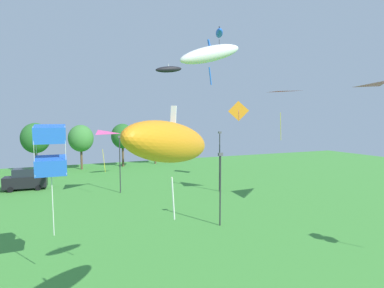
% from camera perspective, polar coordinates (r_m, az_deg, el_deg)
% --- Properties ---
extents(kite_flying_0, '(3.05, 2.83, 3.98)m').
position_cam_1_polar(kite_flying_0, '(34.56, -17.41, 0.96)').
color(kite_flying_0, '#E54C93').
extents(kite_flying_1, '(2.61, 0.74, 1.71)m').
position_cam_1_polar(kite_flying_1, '(11.25, 3.52, 16.75)').
color(kite_flying_1, white).
extents(kite_flying_2, '(3.16, 3.41, 3.92)m').
position_cam_1_polar(kite_flying_2, '(30.32, 16.11, 7.63)').
color(kite_flying_2, red).
extents(kite_flying_3, '(3.47, 0.79, 1.25)m').
position_cam_1_polar(kite_flying_3, '(37.96, -4.46, 13.98)').
color(kite_flying_3, black).
extents(kite_flying_4, '(2.45, 1.52, 2.77)m').
position_cam_1_polar(kite_flying_4, '(41.62, 8.85, 6.24)').
color(kite_flying_4, orange).
extents(kite_flying_7, '(2.71, 4.22, 2.69)m').
position_cam_1_polar(kite_flying_7, '(42.54, 5.22, 20.29)').
color(kite_flying_7, blue).
extents(kite_flying_8, '(4.56, 4.85, 3.44)m').
position_cam_1_polar(kite_flying_8, '(8.83, -3.67, 0.24)').
color(kite_flying_8, orange).
extents(kite_flying_9, '(1.46, 1.53, 5.79)m').
position_cam_1_polar(kite_flying_9, '(16.63, -25.34, -1.02)').
color(kite_flying_9, blue).
extents(kite_flying_10, '(4.34, 4.27, 0.27)m').
position_cam_1_polar(kite_flying_10, '(30.02, 27.91, 7.11)').
color(kite_flying_10, '#E54C93').
extents(parked_car_second_from_left, '(4.77, 2.19, 2.59)m').
position_cam_1_polar(parked_car_second_from_left, '(41.32, -29.15, -5.92)').
color(parked_car_second_from_left, black).
rests_on(parked_car_second_from_left, ground).
extents(light_post_0, '(0.36, 0.20, 5.85)m').
position_cam_1_polar(light_post_0, '(24.01, 5.41, -7.69)').
color(light_post_0, '#2D2D33').
rests_on(light_post_0, ground).
extents(light_post_1, '(0.36, 0.20, 6.60)m').
position_cam_1_polar(light_post_1, '(35.33, -13.58, -3.16)').
color(light_post_1, '#2D2D33').
rests_on(light_post_1, ground).
extents(light_post_2, '(0.36, 0.20, 7.06)m').
position_cam_1_polar(light_post_2, '(35.15, 5.28, -2.69)').
color(light_post_2, '#2D2D33').
rests_on(light_post_2, ground).
extents(treeline_tree_2, '(4.46, 4.46, 7.88)m').
position_cam_1_polar(treeline_tree_2, '(54.54, -27.65, 0.98)').
color(treeline_tree_2, brown).
rests_on(treeline_tree_2, ground).
extents(treeline_tree_3, '(4.10, 4.10, 7.52)m').
position_cam_1_polar(treeline_tree_3, '(53.59, -20.40, 1.00)').
color(treeline_tree_3, brown).
rests_on(treeline_tree_3, ground).
extents(treeline_tree_4, '(4.00, 4.00, 7.67)m').
position_cam_1_polar(treeline_tree_4, '(54.75, -13.09, 1.45)').
color(treeline_tree_4, brown).
rests_on(treeline_tree_4, ground).
extents(treeline_tree_5, '(4.00, 4.00, 7.36)m').
position_cam_1_polar(treeline_tree_5, '(57.23, -7.04, 1.38)').
color(treeline_tree_5, brown).
rests_on(treeline_tree_5, ground).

